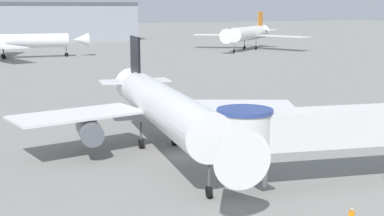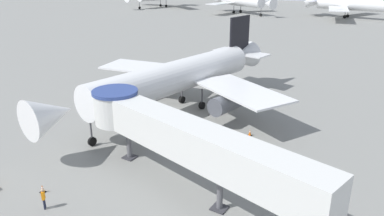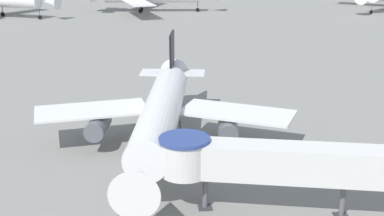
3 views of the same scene
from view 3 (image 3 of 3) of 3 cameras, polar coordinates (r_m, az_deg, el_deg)
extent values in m
plane|color=gray|center=(53.97, -2.13, -5.27)|extent=(800.00, 800.00, 0.00)
cylinder|color=white|center=(53.19, -3.31, -0.55)|extent=(7.18, 24.56, 3.69)
cone|color=white|center=(38.81, -5.74, -7.95)|extent=(4.24, 4.55, 3.69)
cone|color=white|center=(65.99, -2.10, 3.18)|extent=(4.45, 6.01, 3.69)
cube|color=white|center=(57.00, -10.68, -0.23)|extent=(12.31, 7.28, 0.22)
cube|color=white|center=(55.50, 4.82, -0.48)|extent=(12.77, 9.99, 0.22)
cube|color=black|center=(64.95, -2.15, 5.95)|extent=(0.88, 4.39, 4.79)
cube|color=white|center=(66.09, -2.08, 3.78)|extent=(8.23, 4.19, 0.18)
cylinder|color=#565960|center=(55.98, -9.99, -1.90)|extent=(2.65, 4.65, 2.03)
cylinder|color=#565960|center=(54.64, 3.86, -2.17)|extent=(2.65, 4.65, 2.03)
cylinder|color=#4C4C51|center=(43.51, -4.88, -9.17)|extent=(0.18, 0.18, 2.12)
cylinder|color=black|center=(44.01, -4.84, -10.39)|extent=(0.39, 0.93, 0.90)
cylinder|color=#4C4C51|center=(57.19, -4.60, -2.31)|extent=(0.22, 0.22, 2.12)
cylinder|color=black|center=(57.56, -4.57, -3.29)|extent=(0.53, 0.95, 0.90)
cylinder|color=#4C4C51|center=(56.86, -1.28, -2.37)|extent=(0.22, 0.22, 2.12)
cylinder|color=black|center=(57.24, -1.27, -3.36)|extent=(0.53, 0.95, 0.90)
cube|color=silver|center=(42.71, 13.32, -5.85)|extent=(21.00, 7.17, 2.80)
cylinder|color=silver|center=(42.79, -0.81, -5.29)|extent=(3.90, 3.90, 2.80)
cylinder|color=navy|center=(42.20, -0.82, -3.35)|extent=(4.10, 4.10, 0.30)
cylinder|color=#56565B|center=(43.84, 1.40, -8.88)|extent=(0.44, 0.44, 3.01)
cube|color=#333338|center=(44.52, 1.39, -10.54)|extent=(1.10, 1.10, 0.12)
cylinder|color=#56565B|center=(44.23, 15.77, -9.36)|extent=(0.44, 0.44, 3.01)
cube|color=#333338|center=(44.90, 15.61, -11.00)|extent=(1.10, 1.10, 0.12)
cube|color=black|center=(54.89, 7.67, -4.99)|extent=(0.42, 0.42, 0.04)
cone|color=orange|center=(54.76, 7.69, -4.65)|extent=(0.29, 0.29, 0.66)
cylinder|color=white|center=(54.72, 7.69, -4.57)|extent=(0.16, 0.16, 0.08)
cylinder|color=#4C4C51|center=(159.36, 18.62, 10.12)|extent=(0.18, 0.18, 2.49)
cylinder|color=black|center=(159.52, 18.57, 9.68)|extent=(1.02, 0.89, 1.10)
cylinder|color=white|center=(152.45, -19.31, 10.82)|extent=(20.17, 11.53, 3.82)
cone|color=white|center=(144.67, -14.83, 10.88)|extent=(5.37, 5.17, 3.82)
cylinder|color=#4C4C51|center=(147.01, -15.95, 9.71)|extent=(0.18, 0.18, 2.20)
cylinder|color=black|center=(147.16, -15.92, 9.29)|extent=(1.11, 0.67, 1.10)
cylinder|color=#4C4C51|center=(155.69, -19.58, 9.80)|extent=(0.22, 0.22, 2.20)
cylinder|color=black|center=(155.84, -19.53, 9.40)|extent=(1.17, 0.80, 1.10)
cube|color=white|center=(145.93, -5.80, 11.13)|extent=(9.56, 17.40, 0.22)
cylinder|color=#4C4C51|center=(155.84, 0.61, 10.82)|extent=(0.18, 0.18, 2.14)
cylinder|color=black|center=(155.98, 0.61, 10.43)|extent=(1.12, 0.34, 1.10)
cylinder|color=#4C4C51|center=(154.55, -5.53, 10.68)|extent=(0.22, 0.22, 2.14)
cylinder|color=black|center=(154.70, -5.52, 10.28)|extent=(1.13, 0.48, 1.10)
cylinder|color=#4C4C51|center=(157.86, -5.44, 10.83)|extent=(0.22, 0.22, 2.14)
cylinder|color=black|center=(158.00, -5.43, 10.45)|extent=(1.13, 0.48, 1.10)
camera|label=1|loc=(19.87, -66.62, -17.83)|focal=50.00mm
camera|label=2|loc=(30.99, 51.61, 1.79)|focal=35.00mm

